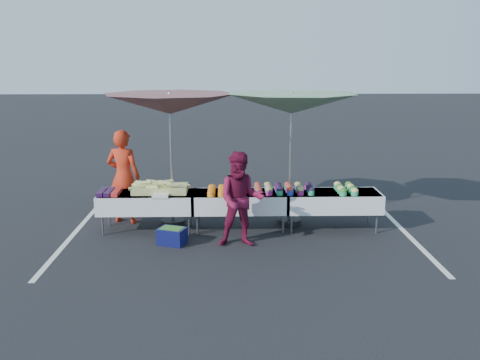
{
  "coord_description": "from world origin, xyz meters",
  "views": [
    {
      "loc": [
        -0.22,
        -10.04,
        3.31
      ],
      "look_at": [
        0.0,
        0.0,
        1.0
      ],
      "focal_mm": 40.0,
      "sensor_mm": 36.0,
      "label": 1
    }
  ],
  "objects_px": {
    "customer": "(241,200)",
    "umbrella_left": "(170,105)",
    "table_left": "(147,201)",
    "table_center": "(240,201)",
    "table_right": "(332,200)",
    "umbrella_right": "(292,104)",
    "vendor": "(124,177)",
    "storage_bin": "(172,236)"
  },
  "relations": [
    {
      "from": "table_right",
      "to": "storage_bin",
      "type": "xyz_separation_m",
      "value": [
        -3.05,
        -0.82,
        -0.42
      ]
    },
    {
      "from": "umbrella_left",
      "to": "vendor",
      "type": "bearing_deg",
      "value": 171.41
    },
    {
      "from": "table_left",
      "to": "table_center",
      "type": "distance_m",
      "value": 1.8
    },
    {
      "from": "table_center",
      "to": "umbrella_right",
      "type": "bearing_deg",
      "value": 21.52
    },
    {
      "from": "customer",
      "to": "umbrella_left",
      "type": "relative_size",
      "value": 0.6
    },
    {
      "from": "umbrella_right",
      "to": "umbrella_left",
      "type": "bearing_deg",
      "value": 180.0
    },
    {
      "from": "storage_bin",
      "to": "umbrella_left",
      "type": "bearing_deg",
      "value": 115.58
    },
    {
      "from": "umbrella_right",
      "to": "storage_bin",
      "type": "distance_m",
      "value": 3.42
    },
    {
      "from": "table_right",
      "to": "table_left",
      "type": "bearing_deg",
      "value": 180.0
    },
    {
      "from": "table_right",
      "to": "customer",
      "type": "relative_size",
      "value": 1.09
    },
    {
      "from": "vendor",
      "to": "umbrella_right",
      "type": "bearing_deg",
      "value": -167.77
    },
    {
      "from": "table_left",
      "to": "vendor",
      "type": "distance_m",
      "value": 0.86
    },
    {
      "from": "customer",
      "to": "umbrella_right",
      "type": "bearing_deg",
      "value": 51.86
    },
    {
      "from": "table_center",
      "to": "vendor",
      "type": "relative_size",
      "value": 0.97
    },
    {
      "from": "table_center",
      "to": "table_right",
      "type": "relative_size",
      "value": 1.0
    },
    {
      "from": "storage_bin",
      "to": "umbrella_right",
      "type": "bearing_deg",
      "value": 48.97
    },
    {
      "from": "customer",
      "to": "vendor",
      "type": "bearing_deg",
      "value": 147.31
    },
    {
      "from": "vendor",
      "to": "customer",
      "type": "height_order",
      "value": "vendor"
    },
    {
      "from": "table_center",
      "to": "table_right",
      "type": "height_order",
      "value": "same"
    },
    {
      "from": "table_left",
      "to": "umbrella_right",
      "type": "bearing_deg",
      "value": 8.09
    },
    {
      "from": "table_right",
      "to": "customer",
      "type": "bearing_deg",
      "value": -152.91
    },
    {
      "from": "umbrella_right",
      "to": "storage_bin",
      "type": "bearing_deg",
      "value": -151.63
    },
    {
      "from": "table_right",
      "to": "storage_bin",
      "type": "relative_size",
      "value": 3.29
    },
    {
      "from": "table_left",
      "to": "vendor",
      "type": "xyz_separation_m",
      "value": [
        -0.55,
        0.55,
        0.37
      ]
    },
    {
      "from": "umbrella_left",
      "to": "storage_bin",
      "type": "xyz_separation_m",
      "value": [
        0.11,
        -1.22,
        -2.25
      ]
    },
    {
      "from": "table_left",
      "to": "table_right",
      "type": "height_order",
      "value": "same"
    },
    {
      "from": "umbrella_left",
      "to": "table_left",
      "type": "bearing_deg",
      "value": -138.04
    },
    {
      "from": "vendor",
      "to": "storage_bin",
      "type": "height_order",
      "value": "vendor"
    },
    {
      "from": "table_right",
      "to": "umbrella_right",
      "type": "xyz_separation_m",
      "value": [
        -0.79,
        0.4,
        1.83
      ]
    },
    {
      "from": "customer",
      "to": "storage_bin",
      "type": "distance_m",
      "value": 1.43
    },
    {
      "from": "vendor",
      "to": "storage_bin",
      "type": "distance_m",
      "value": 1.93
    },
    {
      "from": "customer",
      "to": "storage_bin",
      "type": "bearing_deg",
      "value": 174.84
    },
    {
      "from": "vendor",
      "to": "umbrella_right",
      "type": "xyz_separation_m",
      "value": [
        3.36,
        -0.15,
        1.46
      ]
    },
    {
      "from": "table_left",
      "to": "table_center",
      "type": "height_order",
      "value": "same"
    },
    {
      "from": "table_left",
      "to": "table_center",
      "type": "xyz_separation_m",
      "value": [
        1.8,
        0.0,
        0.0
      ]
    },
    {
      "from": "table_left",
      "to": "customer",
      "type": "distance_m",
      "value": 2.04
    },
    {
      "from": "vendor",
      "to": "customer",
      "type": "relative_size",
      "value": 1.12
    },
    {
      "from": "table_center",
      "to": "table_right",
      "type": "xyz_separation_m",
      "value": [
        1.8,
        0.0,
        0.0
      ]
    },
    {
      "from": "customer",
      "to": "umbrella_right",
      "type": "relative_size",
      "value": 0.52
    },
    {
      "from": "customer",
      "to": "storage_bin",
      "type": "xyz_separation_m",
      "value": [
        -1.25,
        0.1,
        -0.69
      ]
    },
    {
      "from": "table_left",
      "to": "umbrella_left",
      "type": "relative_size",
      "value": 0.65
    },
    {
      "from": "vendor",
      "to": "customer",
      "type": "distance_m",
      "value": 2.77
    }
  ]
}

